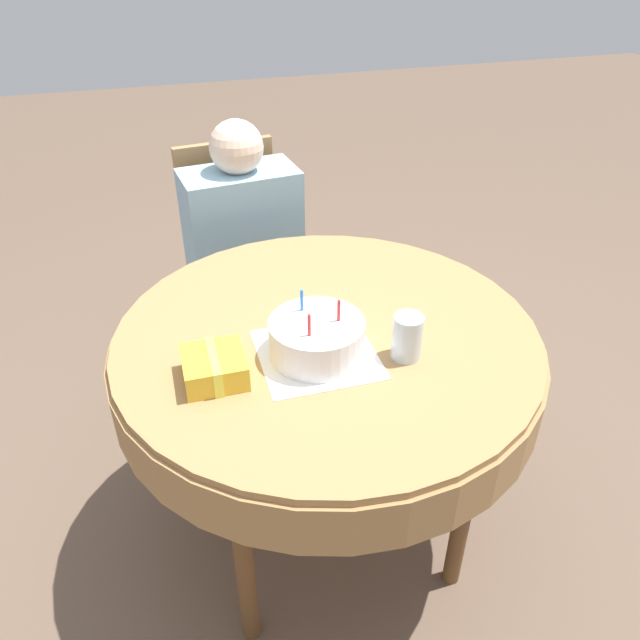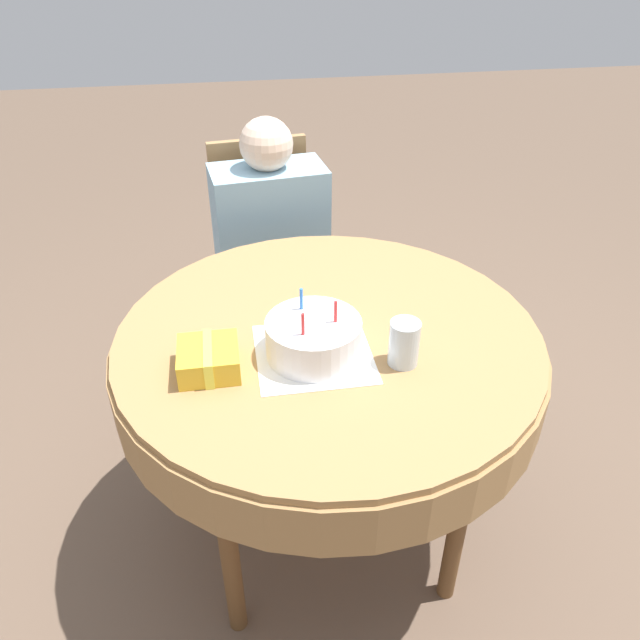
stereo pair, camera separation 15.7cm
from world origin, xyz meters
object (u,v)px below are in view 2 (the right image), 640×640
Objects in this scene: chair at (268,258)px; gift_box at (209,359)px; birthday_cake at (313,338)px; person at (272,234)px; drinking_glass at (404,343)px.

chair is 6.32× the size of gift_box.
chair is 4.03× the size of birthday_cake.
person is 0.94m from birthday_cake.
birthday_cake is at bearing -95.29° from person.
chair is 8.14× the size of drinking_glass.
chair is at bearing 91.87° from birthday_cake.
drinking_glass is 0.47m from gift_box.
person reaches higher than chair.
person is 0.98m from gift_box.
gift_box is (-0.22, -1.04, 0.31)m from chair.
gift_box is (-0.23, -0.94, 0.15)m from person.
gift_box is at bearing -110.60° from person.
birthday_cake reaches higher than gift_box.
chair is 0.19m from person.
birthday_cake is 1.57× the size of gift_box.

